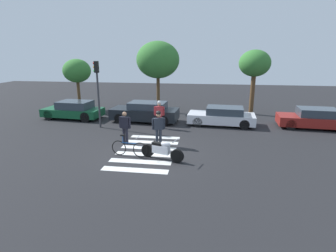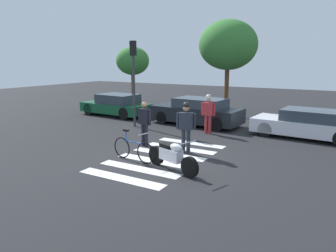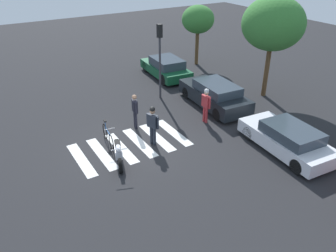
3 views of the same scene
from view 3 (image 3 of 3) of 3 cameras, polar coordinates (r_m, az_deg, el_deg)
name	(u,v)px [view 3 (image 3 of 3)]	position (r m, az deg, el deg)	size (l,w,h in m)	color
ground_plane	(130,145)	(15.35, -6.27, -3.19)	(60.00, 60.00, 0.00)	#232326
police_motorcycle	(118,152)	(14.08, -8.27, -4.35)	(2.04, 0.92, 1.02)	black
leaning_bicycle	(108,136)	(15.42, -9.98, -1.62)	(1.77, 0.46, 1.02)	black
officer_on_foot	(153,123)	(14.82, -2.57, 0.55)	(0.66, 0.36, 1.85)	#1E232D
officer_by_motorcycle	(135,109)	(16.30, -5.53, 2.81)	(0.67, 0.31, 1.73)	black
pedestrian_bystander	(206,103)	(16.87, 6.34, 3.82)	(0.67, 0.24, 1.79)	#B22D33
crosswalk_stripes	(130,145)	(15.34, -6.28, -3.18)	(2.80, 4.95, 0.01)	silver
car_green_compact	(166,67)	(23.05, -0.35, 9.73)	(4.36, 2.16, 1.29)	black
car_black_suv	(215,95)	(18.81, 7.77, 5.20)	(4.75, 2.16, 1.39)	black
car_white_van	(287,139)	(15.42, 19.27, -2.04)	(4.46, 2.12, 1.23)	black
traffic_light_pole	(160,50)	(19.04, -1.40, 12.57)	(0.34, 0.25, 4.18)	#38383D
street_tree_near	(198,20)	(25.06, 5.02, 17.23)	(2.27, 2.27, 4.20)	brown
street_tree_mid	(273,24)	(19.86, 17.13, 15.94)	(3.37, 3.37, 5.57)	brown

